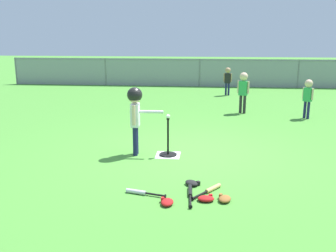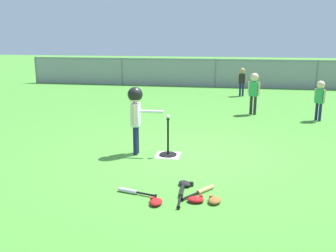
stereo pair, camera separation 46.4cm
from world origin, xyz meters
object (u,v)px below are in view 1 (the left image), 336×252
(fielder_near_right, at_px, (228,78))
(glove_by_plate, at_px, (225,199))
(baseball_on_tee, at_px, (168,116))
(spare_bat_silver, at_px, (140,192))
(fielder_near_left, at_px, (243,87))
(spare_bat_black, at_px, (190,193))
(batter_child, at_px, (135,107))
(fielder_deep_right, at_px, (308,94))
(glove_outfield_drop, at_px, (167,202))
(glove_near_bats, at_px, (206,198))
(batting_tee, at_px, (168,149))
(spare_bat_wood, at_px, (210,190))
(glove_tossed_aside, at_px, (192,183))

(fielder_near_right, relative_size, glove_by_plate, 3.92)
(baseball_on_tee, bearing_deg, spare_bat_silver, -96.70)
(fielder_near_left, relative_size, spare_bat_black, 1.66)
(batter_child, bearing_deg, fielder_deep_right, 41.73)
(baseball_on_tee, xyz_separation_m, glove_outfield_drop, (0.20, -2.05, -0.69))
(spare_bat_silver, bearing_deg, fielder_near_left, 71.74)
(fielder_deep_right, height_order, glove_near_bats, fielder_deep_right)
(fielder_near_right, xyz_separation_m, glove_by_plate, (-0.47, -8.97, -0.61))
(fielder_near_left, bearing_deg, batting_tee, -113.04)
(baseball_on_tee, distance_m, batter_child, 0.61)
(batting_tee, distance_m, spare_bat_black, 1.79)
(batting_tee, xyz_separation_m, spare_bat_silver, (-0.21, -1.77, -0.08))
(spare_bat_black, bearing_deg, glove_outfield_drop, -130.48)
(fielder_near_right, relative_size, fielder_near_left, 0.88)
(batting_tee, relative_size, batter_child, 0.56)
(spare_bat_wood, bearing_deg, baseball_on_tee, 115.66)
(glove_outfield_drop, bearing_deg, glove_tossed_aside, 66.51)
(spare_bat_wood, bearing_deg, batter_child, 130.71)
(fielder_near_left, height_order, glove_outfield_drop, fielder_near_left)
(glove_by_plate, relative_size, glove_near_bats, 1.11)
(spare_bat_silver, height_order, glove_by_plate, glove_by_plate)
(fielder_near_right, xyz_separation_m, glove_outfield_drop, (-1.22, -9.14, -0.61))
(batter_child, bearing_deg, batting_tee, 1.61)
(spare_bat_silver, xyz_separation_m, glove_outfield_drop, (0.40, -0.28, 0.01))
(fielder_near_right, bearing_deg, spare_bat_wood, -94.36)
(batter_child, xyz_separation_m, glove_outfield_drop, (0.78, -2.04, -0.85))
(batting_tee, xyz_separation_m, fielder_near_left, (1.68, 3.95, 0.62))
(fielder_near_left, xyz_separation_m, glove_by_plate, (-0.74, -5.83, -0.70))
(spare_bat_black, distance_m, glove_by_plate, 0.49)
(spare_bat_wood, relative_size, glove_by_plate, 2.12)
(batting_tee, bearing_deg, glove_outfield_drop, -84.58)
(baseball_on_tee, distance_m, spare_bat_black, 1.92)
(fielder_near_left, xyz_separation_m, glove_outfield_drop, (-1.49, -6.01, -0.70))
(baseball_on_tee, distance_m, spare_bat_wood, 1.89)
(batting_tee, distance_m, glove_by_plate, 2.10)
(spare_bat_wood, height_order, glove_tossed_aside, glove_tossed_aside)
(glove_tossed_aside, bearing_deg, fielder_near_right, 83.74)
(glove_by_plate, bearing_deg, batting_tee, 116.74)
(baseball_on_tee, relative_size, glove_outfield_drop, 0.32)
(spare_bat_silver, bearing_deg, fielder_near_right, 79.60)
(glove_tossed_aside, relative_size, glove_outfield_drop, 1.18)
(batting_tee, bearing_deg, baseball_on_tee, 90.00)
(fielder_near_right, relative_size, glove_outfield_drop, 4.35)
(glove_near_bats, bearing_deg, fielder_deep_right, 64.14)
(fielder_near_left, bearing_deg, spare_bat_black, -101.94)
(fielder_deep_right, xyz_separation_m, glove_tossed_aside, (-2.79, -4.81, -0.62))
(glove_outfield_drop, bearing_deg, fielder_near_left, 76.10)
(batter_child, bearing_deg, fielder_near_right, 74.24)
(fielder_near_right, bearing_deg, fielder_near_left, -85.22)
(baseball_on_tee, height_order, spare_bat_wood, baseball_on_tee)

